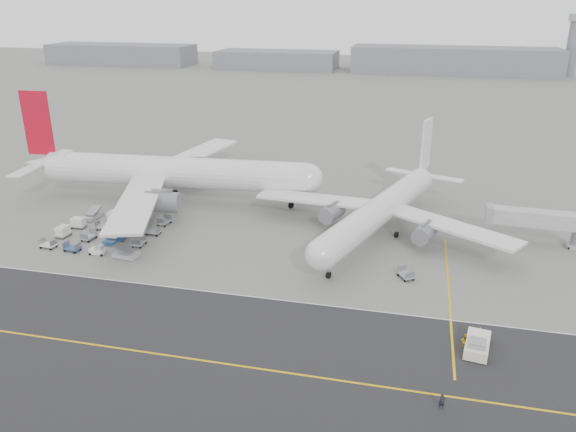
% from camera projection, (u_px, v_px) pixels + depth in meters
% --- Properties ---
extents(ground, '(700.00, 700.00, 0.00)m').
position_uv_depth(ground, '(240.00, 287.00, 82.62)').
color(ground, gray).
rests_on(ground, ground).
extents(taxiway, '(220.00, 59.00, 0.03)m').
position_uv_depth(taxiway, '(234.00, 365.00, 65.26)').
color(taxiway, '#2A2B2D').
rests_on(taxiway, ground).
extents(horizon_buildings, '(520.00, 28.00, 28.00)m').
position_uv_depth(horizon_buildings, '(434.00, 73.00, 311.90)').
color(horizon_buildings, slate).
rests_on(horizon_buildings, ground).
extents(control_tower, '(7.00, 7.00, 31.25)m').
position_uv_depth(control_tower, '(573.00, 44.00, 295.68)').
color(control_tower, slate).
rests_on(control_tower, ground).
extents(airliner_a, '(64.31, 63.44, 22.17)m').
position_uv_depth(airliner_a, '(168.00, 172.00, 115.09)').
color(airliner_a, white).
rests_on(airliner_a, ground).
extents(airliner_b, '(47.02, 47.91, 17.17)m').
position_uv_depth(airliner_b, '(382.00, 209.00, 99.27)').
color(airliner_b, white).
rests_on(airliner_b, ground).
extents(pushback_tug, '(3.59, 7.53, 2.12)m').
position_uv_depth(pushback_tug, '(477.00, 345.00, 67.56)').
color(pushback_tug, white).
rests_on(pushback_tug, ground).
extents(jet_bridge, '(16.40, 3.87, 6.16)m').
position_uv_depth(jet_bridge, '(535.00, 220.00, 95.90)').
color(jet_bridge, gray).
rests_on(jet_bridge, ground).
extents(gse_cluster, '(24.23, 23.48, 2.05)m').
position_uv_depth(gse_cluster, '(108.00, 236.00, 100.36)').
color(gse_cluster, gray).
rests_on(gse_cluster, ground).
extents(stray_dolly, '(2.82, 3.10, 1.63)m').
position_uv_depth(stray_dolly, '(405.00, 278.00, 85.33)').
color(stray_dolly, silver).
rests_on(stray_dolly, ground).
extents(ground_crew_a, '(0.77, 0.60, 1.87)m').
position_uv_depth(ground_crew_a, '(442.00, 401.00, 58.03)').
color(ground_crew_a, black).
rests_on(ground_crew_a, ground).
extents(ground_crew_b, '(1.10, 0.98, 1.87)m').
position_uv_depth(ground_crew_b, '(465.00, 341.00, 68.23)').
color(ground_crew_b, gold).
rests_on(ground_crew_b, ground).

